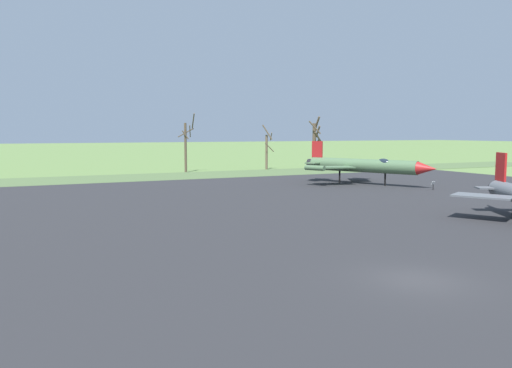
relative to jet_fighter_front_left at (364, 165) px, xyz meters
The scene contains 8 objects.
ground_plane 40.73m from the jet_fighter_front_left, 124.01° to the right, with size 600.00×600.00×0.00m, color #607F42.
asphalt_apron 27.56m from the jet_fighter_front_left, 145.91° to the right, with size 96.90×61.04×0.05m, color #28282B.
grass_verge_strip 31.13m from the jet_fighter_front_left, 137.12° to the left, with size 156.90×12.00×0.06m, color #50683C.
jet_fighter_front_left is the anchor object (origin of this frame).
info_placard_front_left 8.97m from the jet_fighter_front_left, 69.12° to the right, with size 0.54×0.28×1.01m.
bare_tree_left_of_center 30.82m from the jet_fighter_front_left, 116.34° to the left, with size 2.47×3.26×9.31m.
bare_tree_center 27.46m from the jet_fighter_front_left, 88.85° to the left, with size 2.18×1.67×7.63m.
bare_tree_right_of_center 28.45m from the jet_fighter_front_left, 70.19° to the left, with size 2.74×2.41×9.12m.
Camera 1 is at (-15.29, -16.23, 6.34)m, focal length 35.67 mm.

